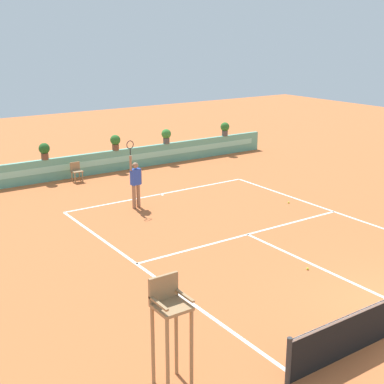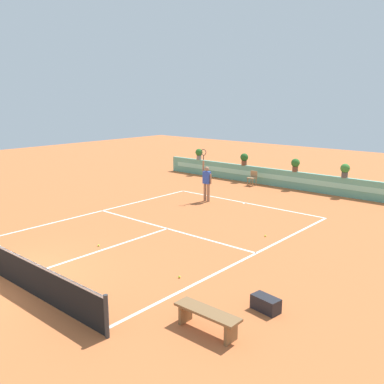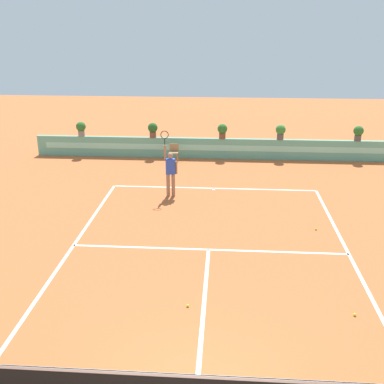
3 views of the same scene
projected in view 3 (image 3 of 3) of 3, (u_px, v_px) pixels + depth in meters
ground_plane at (208, 256)px, 13.75m from camera, size 60.00×60.00×0.00m
court_lines at (209, 245)px, 14.42m from camera, size 8.32×11.94×0.01m
back_wall_barrier at (216, 148)px, 23.31m from camera, size 18.00×0.21×1.00m
ball_kid_chair at (174, 152)px, 22.77m from camera, size 0.44×0.44×0.85m
tennis_player at (170, 170)px, 18.09m from camera, size 0.62×0.26×2.58m
tennis_ball_near_baseline at (188, 306)px, 11.30m from camera, size 0.07×0.07×0.07m
tennis_ball_mid_court at (355, 315)px, 10.95m from camera, size 0.07×0.07×0.07m
tennis_ball_by_sideline at (316, 229)px, 15.44m from camera, size 0.07×0.07×0.07m
potted_plant_left at (153, 129)px, 23.21m from camera, size 0.48×0.48×0.72m
potted_plant_far_right at (358, 132)px, 22.55m from camera, size 0.48×0.48×0.72m
potted_plant_centre at (222, 130)px, 22.98m from camera, size 0.48×0.48×0.72m
potted_plant_right at (281, 131)px, 22.79m from camera, size 0.48×0.48×0.72m
potted_plant_far_left at (81, 128)px, 23.45m from camera, size 0.48×0.48×0.72m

